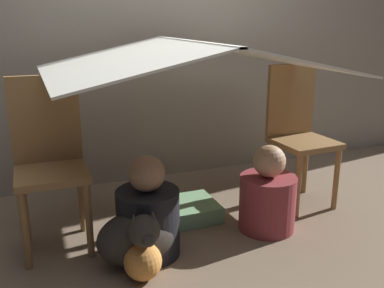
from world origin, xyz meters
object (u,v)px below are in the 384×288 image
at_px(chair_right, 298,130).
at_px(person_second, 268,196).
at_px(dog, 138,237).
at_px(chair_left, 50,157).
at_px(person_front, 148,216).

bearing_deg(chair_right, person_second, -146.57).
bearing_deg(dog, person_second, 7.83).
relative_size(chair_left, dog, 2.28).
relative_size(chair_right, person_front, 1.68).
distance_m(chair_left, person_second, 1.23).
distance_m(chair_right, person_second, 0.56).
relative_size(chair_left, person_second, 1.79).
distance_m(chair_right, dog, 1.30).
height_order(person_second, dog, person_second).
bearing_deg(person_second, chair_right, 36.58).
distance_m(person_front, dog, 0.14).
relative_size(person_second, dog, 1.28).
relative_size(chair_left, chair_right, 1.00).
bearing_deg(person_front, chair_right, 15.48).
height_order(chair_left, person_second, chair_left).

